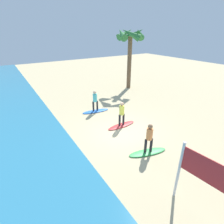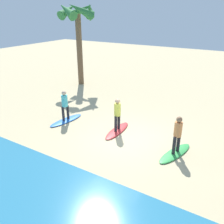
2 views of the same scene
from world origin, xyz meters
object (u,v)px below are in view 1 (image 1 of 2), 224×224
at_px(surfer_green, 149,136).
at_px(surfer_blue, 95,99).
at_px(surfboard_green, 148,152).
at_px(surfboard_red, 121,125).
at_px(surfer_red, 122,112).
at_px(palm_tree, 130,40).
at_px(surfboard_blue, 96,111).

relative_size(surfer_green, surfer_blue, 1.00).
bearing_deg(surfboard_green, surfboard_red, -84.22).
height_order(surfer_red, palm_tree, palm_tree).
bearing_deg(surfboard_blue, surfboard_red, 106.63).
distance_m(surfboard_red, surfer_blue, 3.17).
relative_size(surfboard_red, surfer_red, 1.28).
height_order(surfboard_blue, palm_tree, palm_tree).
bearing_deg(surfer_red, surfer_blue, 7.57).
bearing_deg(surfer_blue, surfboard_blue, -14.04).
bearing_deg(surfer_green, surfboard_red, -9.41).
xyz_separation_m(surfboard_green, palm_tree, (9.79, -6.22, 4.96)).
distance_m(surfer_green, surfer_red, 3.15).
height_order(surfer_green, surfboard_blue, surfer_green).
bearing_deg(surfer_green, surfer_red, -9.41).
bearing_deg(palm_tree, surfboard_red, 139.48).
height_order(surfer_green, palm_tree, palm_tree).
relative_size(surfer_blue, palm_tree, 0.26).
relative_size(surfboard_green, surfer_red, 1.28).
height_order(surfboard_red, surfer_blue, surfer_blue).
xyz_separation_m(surfer_green, surfboard_red, (3.11, -0.51, -0.99)).
xyz_separation_m(surfer_green, surfer_red, (3.11, -0.51, 0.00)).
distance_m(surfer_red, palm_tree, 9.65).
relative_size(surfboard_red, surfboard_blue, 1.00).
bearing_deg(surfboard_red, surfer_red, -91.43).
relative_size(surfer_green, surfboard_blue, 0.78).
distance_m(surfboard_red, surfboard_blue, 3.01).
bearing_deg(surfboard_green, surfer_red, -84.22).
bearing_deg(surfboard_red, surfer_green, 79.17).
bearing_deg(surfer_green, surfboard_blue, -1.10).
bearing_deg(surfer_blue, surfboard_red, -172.43).
bearing_deg(palm_tree, surfboard_blue, 121.17).
bearing_deg(surfer_blue, surfboard_green, 178.90).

